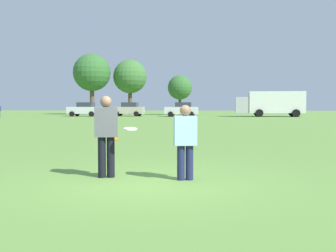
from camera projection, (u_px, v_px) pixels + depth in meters
The scene contains 12 objects.
ground_plane at pixel (145, 183), 7.96m from camera, with size 199.82×199.82×0.00m, color #608C3D.
player_thrower at pixel (106, 132), 8.53m from camera, with size 0.52×0.37×1.70m.
player_defender at pixel (185, 138), 8.24m from camera, with size 0.49×0.34×1.51m.
frisbee at pixel (130, 129), 8.28m from camera, with size 0.27×0.27×0.06m.
traffic_cone at pixel (115, 135), 17.48m from camera, with size 0.32×0.32×0.48m.
parked_car_near_left at pixel (84, 109), 53.78m from camera, with size 4.24×2.29×1.82m.
parked_car_mid_left at pixel (128, 109), 54.43m from camera, with size 4.24×2.29×1.82m.
parked_car_center at pixel (182, 109), 52.47m from camera, with size 4.24×2.29×1.82m.
box_truck at pixel (271, 103), 51.97m from camera, with size 8.55×3.13×3.18m.
tree_east_birch at pixel (92, 73), 63.43m from camera, with size 5.77×5.77×9.38m.
tree_east_oak at pixel (130, 77), 65.14m from camera, with size 5.30×5.30×8.62m.
tree_far_east_pine at pixel (180, 88), 61.14m from camera, with size 3.63×3.63×5.90m.
Camera 1 is at (1.26, -7.81, 1.51)m, focal length 44.05 mm.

